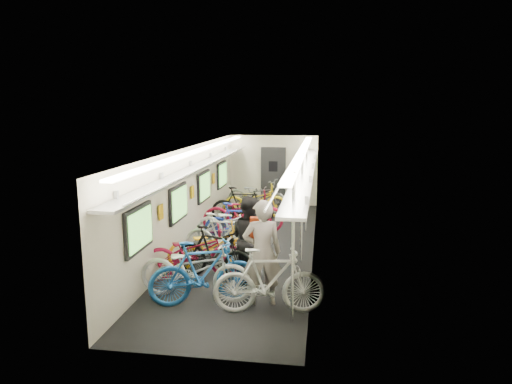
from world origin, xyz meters
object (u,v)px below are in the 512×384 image
(passenger_mid, at_px, (249,238))
(passenger_near, at_px, (262,253))
(bicycle_0, at_px, (195,269))
(bicycle_1, at_px, (204,272))
(backpack, at_px, (258,228))

(passenger_mid, bearing_deg, passenger_near, 148.83)
(bicycle_0, distance_m, bicycle_1, 0.27)
(bicycle_0, bearing_deg, bicycle_1, -128.71)
(bicycle_0, height_order, passenger_near, passenger_near)
(bicycle_1, xyz_separation_m, backpack, (0.88, 0.34, 0.72))
(bicycle_1, relative_size, passenger_near, 1.03)
(passenger_near, xyz_separation_m, passenger_mid, (-0.39, 1.06, -0.08))
(bicycle_0, height_order, bicycle_1, bicycle_1)
(passenger_mid, relative_size, backpack, 4.39)
(bicycle_0, relative_size, passenger_mid, 1.23)
(passenger_mid, height_order, backpack, passenger_mid)
(bicycle_0, height_order, backpack, backpack)
(bicycle_1, height_order, backpack, backpack)
(backpack, bearing_deg, bicycle_1, -163.25)
(bicycle_1, distance_m, passenger_near, 1.05)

